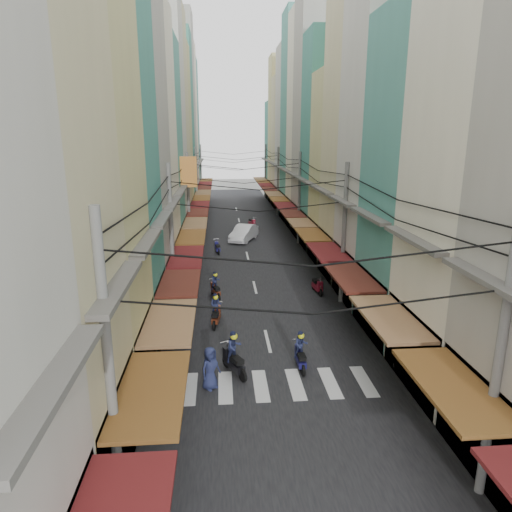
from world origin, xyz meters
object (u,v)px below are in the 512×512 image
bicycle (398,346)px  traffic_sign (367,285)px  market_umbrella (404,291)px  white_car (244,241)px

bicycle → traffic_sign: (-0.55, 3.35, 1.92)m
market_umbrella → traffic_sign: bearing=151.4°
bicycle → market_umbrella: market_umbrella is taller
market_umbrella → white_car: bearing=109.6°
white_car → traffic_sign: (5.51, -19.22, 1.92)m
market_umbrella → traffic_sign: (-1.68, 0.91, 0.04)m
white_car → bicycle: 23.37m
market_umbrella → bicycle: bearing=-114.8°
white_car → bicycle: size_ratio=2.92×
white_car → traffic_sign: bearing=-51.9°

